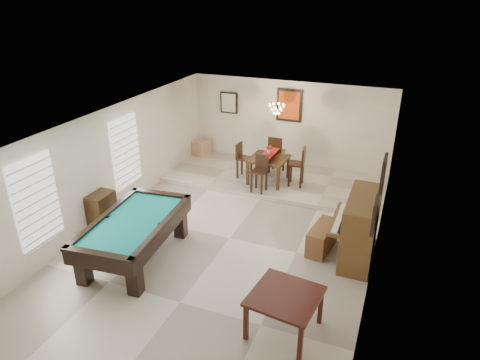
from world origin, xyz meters
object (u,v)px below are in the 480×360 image
Objects in this scene: dining_chair_east at (296,167)px; dining_table at (268,168)px; pool_table at (135,239)px; chandelier at (277,105)px; upright_piano at (353,226)px; dining_chair_south at (259,174)px; square_table at (284,313)px; piano_bench at (322,238)px; flower_vase at (269,150)px; apothecary_chest at (102,212)px; dining_chair_north at (277,154)px; dining_chair_west at (244,161)px; corner_bench at (201,148)px.

dining_table is at bearing -92.33° from dining_chair_east.
pool_table is 4.25× the size of chandelier.
upright_piano is 1.51× the size of dining_chair_east.
dining_table is (1.39, 4.28, 0.10)m from pool_table.
upright_piano is 3.26m from dining_chair_south.
square_table is 2.55m from piano_bench.
dining_chair_east reaches higher than pool_table.
flower_vase is at bearing 92.82° from dining_chair_south.
apothecary_chest is (-1.30, 0.63, 0.03)m from pool_table.
dining_chair_east is at bearing 140.21° from dining_chair_north.
upright_piano is 1.77× the size of apothecary_chest.
square_table is 1.05× the size of piano_bench.
upright_piano is (4.00, 1.69, 0.25)m from pool_table.
dining_chair_west is 2.28m from corner_bench.
corner_bench is at bearing 141.02° from piano_bench.
dining_chair_north is at bearing -10.15° from corner_bench.
apothecary_chest is (-4.73, -1.06, 0.18)m from piano_bench.
apothecary_chest is 3.98m from dining_chair_south.
pool_table is at bearing 76.22° from dining_chair_north.
dining_chair_east is at bearing 46.91° from apothecary_chest.
piano_bench is at bearing -38.98° from corner_bench.
upright_piano reaches higher than piano_bench.
dining_chair_west is 1.47m from dining_chair_east.
pool_table is at bearing -77.14° from corner_bench.
flower_vase reaches higher than apothecary_chest.
upright_piano is at bearing 29.41° from dining_chair_east.
dining_table reaches higher than square_table.
dining_chair_north reaches higher than dining_chair_south.
dining_chair_east is at bearing 103.01° from square_table.
dining_chair_east is (0.79, 0.73, 0.04)m from dining_chair_south.
piano_bench is 2.95m from dining_chair_east.
upright_piano is 6.95× the size of flower_vase.
dining_table is at bearing 53.61° from apothecary_chest.
chandelier is (0.80, 0.27, 1.58)m from dining_chair_west.
dining_chair_north reaches higher than dining_table.
flower_vase reaches higher than dining_table.
dining_chair_east is 1.70m from chandelier.
dining_chair_west reaches higher than pool_table.
dining_chair_east is 2.10× the size of corner_bench.
dining_table is 0.52m from flower_vase.
dining_chair_south is 3.22m from corner_bench.
square_table reaches higher than piano_bench.
dining_chair_north is at bearing -41.87° from dining_chair_west.
corner_bench is at bearing 97.47° from pool_table.
upright_piano reaches higher than dining_table.
dining_chair_west is 1.79m from chandelier.
pool_table is at bearing 165.66° from square_table.
dining_chair_west reaches higher than piano_bench.
chandelier is at bearing 72.36° from flower_vase.
flower_vase is at bearing 53.61° from apothecary_chest.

